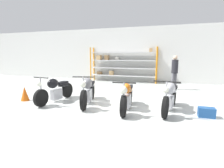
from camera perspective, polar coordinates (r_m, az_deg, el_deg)
ground_plane at (r=6.28m, az=-1.14°, el=-6.88°), size 30.00×30.00×0.00m
back_wall at (r=11.91m, az=8.56°, el=9.44°), size 30.00×0.08×3.60m
shelving_rack at (r=11.81m, az=2.71°, el=6.59°), size 4.52×0.63×2.29m
motorcycle_black at (r=6.98m, az=-18.02°, el=-1.75°), size 0.63×2.09×1.02m
motorcycle_grey at (r=6.35m, az=-7.84°, el=-1.94°), size 0.82×2.12×1.09m
motorcycle_orange at (r=5.67m, az=4.90°, el=-4.04°), size 0.67×2.02×1.00m
motorcycle_silver at (r=5.81m, az=18.44°, el=-3.60°), size 0.72×2.11×1.05m
person_browsing at (r=9.45m, az=19.79°, el=4.48°), size 0.45×0.45×1.77m
toolbox at (r=5.74m, az=28.47°, el=-8.16°), size 0.44×0.26×0.28m
traffic_cone at (r=7.64m, az=-26.61°, el=-2.83°), size 0.32×0.32×0.55m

